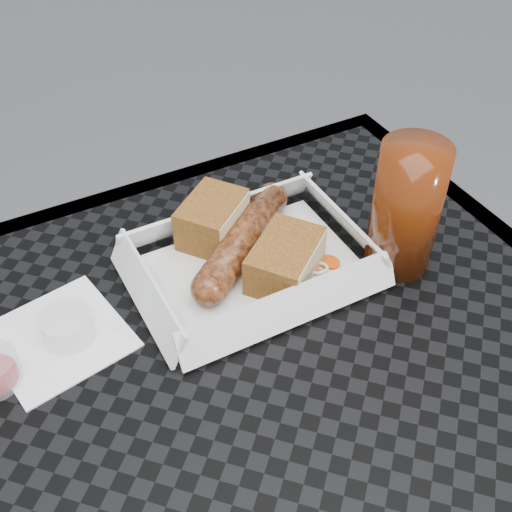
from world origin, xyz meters
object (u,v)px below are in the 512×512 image
Objects in this scene: patio_table at (251,494)px; drink_glass at (406,209)px; bratwurst at (243,240)px; food_tray at (252,269)px.

drink_glass is (0.25, 0.13, 0.15)m from patio_table.
bratwurst is 1.12× the size of drink_glass.
bratwurst is (0.00, 0.03, 0.02)m from food_tray.
patio_table is 0.23m from food_tray.
drink_glass is (0.15, -0.06, 0.07)m from food_tray.
drink_glass is (0.14, -0.09, 0.05)m from bratwurst.
patio_table is 5.45× the size of drink_glass.
food_tray is 0.17m from drink_glass.
food_tray is 1.50× the size of drink_glass.
patio_table is at bearing -152.45° from drink_glass.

